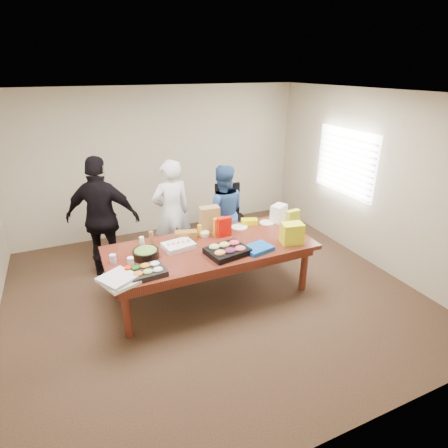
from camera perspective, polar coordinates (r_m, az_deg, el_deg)
name	(u,v)px	position (r m, az deg, el deg)	size (l,w,h in m)	color
floor	(211,293)	(5.30, -2.01, -10.82)	(5.50, 5.00, 0.02)	#47301E
ceiling	(208,93)	(4.38, -2.54, 19.99)	(5.50, 5.00, 0.02)	white
wall_back	(160,162)	(6.96, -10.09, 9.63)	(5.50, 0.04, 2.70)	beige
wall_front	(341,317)	(2.78, 18.06, -13.74)	(5.50, 0.04, 2.70)	beige
wall_right	(371,180)	(6.18, 22.27, 6.49)	(0.04, 5.00, 2.70)	beige
window_panel	(345,162)	(6.54, 18.58, 9.25)	(0.03, 1.40, 1.10)	white
window_blinds	(343,162)	(6.51, 18.31, 9.23)	(0.04, 1.36, 1.00)	beige
conference_table	(211,270)	(5.09, -2.07, -7.24)	(2.80, 1.20, 0.75)	#4C1C0F
office_chair	(232,218)	(6.39, 1.28, 0.98)	(0.54, 0.54, 1.06)	black
person_center	(172,213)	(5.76, -8.24, 1.71)	(0.63, 0.41, 1.72)	silver
person_right	(222,213)	(5.88, -0.27, 1.75)	(0.78, 0.60, 1.60)	navy
person_left	(103,218)	(5.63, -18.60, 0.88)	(1.09, 0.45, 1.86)	black
veggie_tray	(147,272)	(4.35, -12.10, -7.41)	(0.42, 0.33, 0.06)	black
fruit_tray	(227,251)	(4.69, 0.51, -4.31)	(0.52, 0.40, 0.08)	black
sheet_cake	(179,246)	(4.88, -7.18, -3.40)	(0.40, 0.30, 0.07)	white
salad_bowl	(146,254)	(4.70, -12.24, -4.63)	(0.33, 0.33, 0.11)	black
chip_bag_blue	(258,248)	(4.81, 5.37, -3.85)	(0.36, 0.27, 0.05)	#1050B2
chip_bag_red	(224,227)	(5.13, 0.04, -0.46)	(0.20, 0.08, 0.29)	red
chip_bag_yellow	(292,220)	(5.41, 10.76, 0.57)	(0.21, 0.08, 0.32)	yellow
chip_bag_orange	(219,226)	(5.18, -0.76, -0.39)	(0.17, 0.07, 0.26)	orange
mayo_jar	(207,227)	(5.31, -2.62, -0.43)	(0.10, 0.10, 0.15)	silver
mustard_bottle	(200,230)	(5.18, -3.87, -1.01)	(0.06, 0.06, 0.17)	yellow
dressing_bottle	(151,238)	(5.00, -11.40, -2.19)	(0.06, 0.06, 0.20)	brown
ranch_bottle	(142,244)	(4.88, -12.81, -3.03)	(0.06, 0.06, 0.19)	white
banana_bunch	(249,222)	(5.58, 4.03, 0.37)	(0.24, 0.14, 0.08)	#DCD004
bread_loaf	(186,235)	(5.09, -6.01, -1.79)	(0.31, 0.13, 0.12)	brown
kraft_bag	(209,219)	(5.29, -2.32, 0.80)	(0.29, 0.16, 0.37)	olive
red_cup	(128,271)	(4.38, -14.89, -7.17)	(0.08, 0.08, 0.11)	red
clear_cup_a	(131,262)	(4.56, -14.53, -5.76)	(0.08, 0.08, 0.11)	white
clear_cup_b	(113,259)	(4.68, -17.12, -5.28)	(0.08, 0.08, 0.11)	silver
pizza_box_lower	(120,282)	(4.26, -16.05, -8.76)	(0.36, 0.36, 0.04)	white
pizza_box_upper	(118,278)	(4.25, -16.42, -8.21)	(0.36, 0.36, 0.04)	silver
plate_a	(267,223)	(5.65, 6.80, 0.21)	(0.23, 0.23, 0.01)	white
plate_b	(239,227)	(5.46, 2.46, -0.50)	(0.25, 0.25, 0.02)	silver
dip_bowl_a	(205,234)	(5.20, -3.09, -1.57)	(0.14, 0.14, 0.06)	#F6E5C2
dip_bowl_b	(187,237)	(5.12, -5.82, -2.03)	(0.16, 0.16, 0.06)	beige
grocery_bag_white	(279,213)	(5.70, 8.62, 1.70)	(0.25, 0.18, 0.27)	white
grocery_bag_yellow	(292,233)	(5.02, 10.70, -1.47)	(0.29, 0.20, 0.29)	yellow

